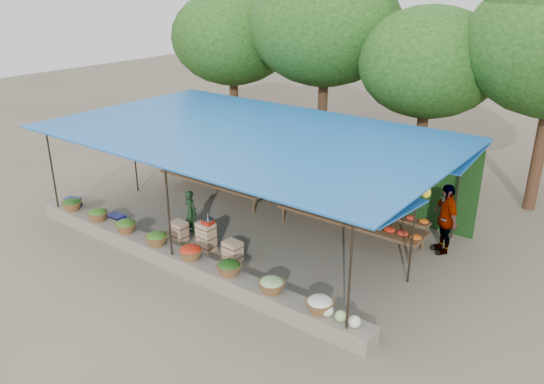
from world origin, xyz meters
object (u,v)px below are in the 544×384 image
Objects in this scene: weighing_scale at (208,221)px; vendor_seated at (191,212)px; crate_counter at (205,239)px; blue_crate_back at (116,220)px; blue_crate_front at (73,202)px.

weighing_scale is 1.22m from vendor_seated.
vendor_seated reaches higher than weighing_scale.
crate_counter is 3.14m from blue_crate_back.
vendor_seated is 2.77× the size of blue_crate_front.
crate_counter is 1.87× the size of vendor_seated.
crate_counter is at bearing 166.21° from vendor_seated.
crate_counter is 5.29m from blue_crate_front.
crate_counter is 0.55m from weighing_scale.
crate_counter is 7.59× the size of weighing_scale.
vendor_seated reaches higher than blue_crate_front.
crate_counter is 5.18× the size of blue_crate_front.
blue_crate_front is at bearing 177.17° from blue_crate_back.
vendor_seated is at bearing 156.50° from weighing_scale.
vendor_seated is 4.41m from blue_crate_front.
blue_crate_back is (-3.10, -0.47, -0.16)m from crate_counter.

